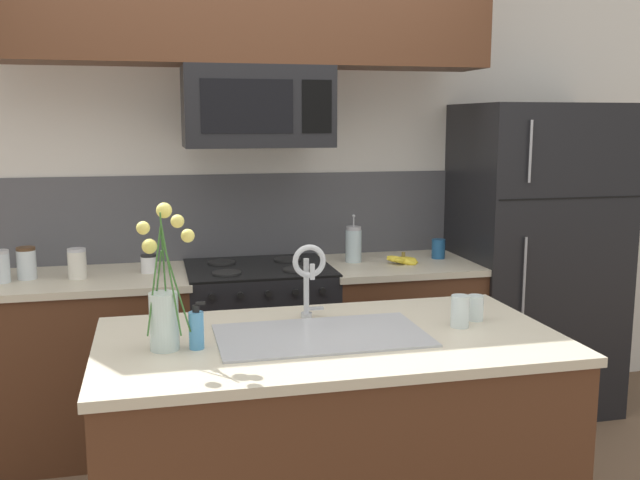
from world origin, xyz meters
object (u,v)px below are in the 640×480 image
(dish_soap_bottle, at_px, (196,329))
(microwave, at_px, (257,107))
(storage_jar_medium, at_px, (27,263))
(spare_glass, at_px, (475,308))
(stove_range, at_px, (260,349))
(refrigerator, at_px, (532,258))
(coffee_tin, at_px, (438,249))
(storage_jar_tall, at_px, (0,266))
(french_press, at_px, (353,244))
(drinking_glass, at_px, (460,311))
(storage_jar_squat, at_px, (149,264))
(banana_bunch, at_px, (403,260))
(storage_jar_short, at_px, (77,264))
(sink_faucet, at_px, (309,271))
(flower_vase, at_px, (164,307))

(dish_soap_bottle, bearing_deg, microwave, 72.26)
(storage_jar_medium, relative_size, spare_glass, 1.60)
(stove_range, relative_size, refrigerator, 0.52)
(coffee_tin, bearing_deg, storage_jar_tall, -177.82)
(storage_jar_medium, xyz_separation_m, french_press, (1.70, 0.04, 0.02))
(microwave, xyz_separation_m, coffee_tin, (1.04, 0.07, -0.79))
(drinking_glass, bearing_deg, storage_jar_medium, 143.95)
(storage_jar_tall, xyz_separation_m, french_press, (1.81, 0.10, 0.02))
(stove_range, relative_size, storage_jar_squat, 9.92)
(refrigerator, height_order, coffee_tin, refrigerator)
(microwave, distance_m, dish_soap_bottle, 1.54)
(storage_jar_tall, height_order, drinking_glass, storage_jar_tall)
(storage_jar_tall, distance_m, coffee_tin, 2.31)
(microwave, height_order, banana_bunch, microwave)
(stove_range, xyz_separation_m, microwave, (0.00, -0.02, 1.29))
(storage_jar_tall, bearing_deg, coffee_tin, 2.18)
(storage_jar_medium, height_order, coffee_tin, storage_jar_medium)
(storage_jar_short, height_order, coffee_tin, storage_jar_short)
(drinking_glass, bearing_deg, stove_range, 115.12)
(storage_jar_tall, xyz_separation_m, sink_faucet, (1.31, -0.99, 0.12))
(banana_bunch, height_order, flower_vase, flower_vase)
(refrigerator, xyz_separation_m, storage_jar_squat, (-2.19, 0.01, 0.07))
(microwave, xyz_separation_m, dish_soap_bottle, (-0.41, -1.27, -0.78))
(coffee_tin, height_order, spare_glass, coffee_tin)
(refrigerator, relative_size, storage_jar_short, 11.70)
(sink_faucet, bearing_deg, stove_range, 92.61)
(storage_jar_medium, bearing_deg, french_press, 1.51)
(stove_range, relative_size, microwave, 1.25)
(storage_jar_squat, distance_m, dish_soap_bottle, 1.33)
(storage_jar_tall, height_order, flower_vase, flower_vase)
(refrigerator, bearing_deg, storage_jar_squat, 179.71)
(microwave, height_order, french_press, microwave)
(storage_jar_short, height_order, banana_bunch, storage_jar_short)
(microwave, relative_size, french_press, 2.79)
(dish_soap_bottle, height_order, spare_glass, dish_soap_bottle)
(french_press, relative_size, sink_faucet, 0.87)
(storage_jar_squat, distance_m, flower_vase, 1.31)
(microwave, relative_size, dish_soap_bottle, 4.51)
(coffee_tin, height_order, drinking_glass, drinking_glass)
(refrigerator, distance_m, storage_jar_medium, 2.78)
(sink_faucet, bearing_deg, storage_jar_short, 133.76)
(storage_jar_medium, distance_m, storage_jar_short, 0.25)
(microwave, relative_size, banana_bunch, 3.93)
(storage_jar_squat, height_order, french_press, french_press)
(dish_soap_bottle, bearing_deg, stove_range, 72.54)
(storage_jar_short, distance_m, dish_soap_bottle, 1.36)
(storage_jar_tall, xyz_separation_m, flower_vase, (0.76, -1.23, 0.07))
(refrigerator, height_order, storage_jar_squat, refrigerator)
(french_press, bearing_deg, banana_bunch, -25.97)
(stove_range, xyz_separation_m, storage_jar_short, (-0.91, -0.03, 0.52))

